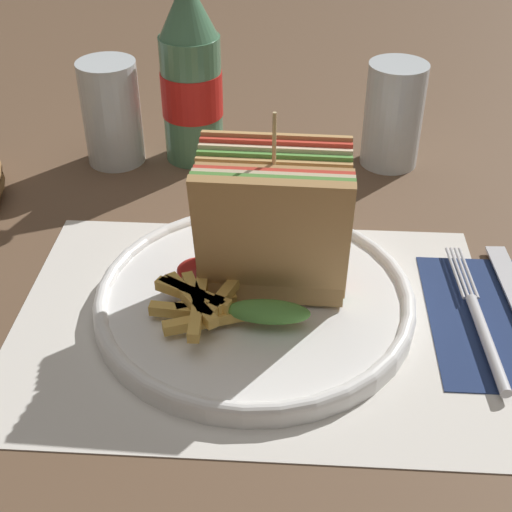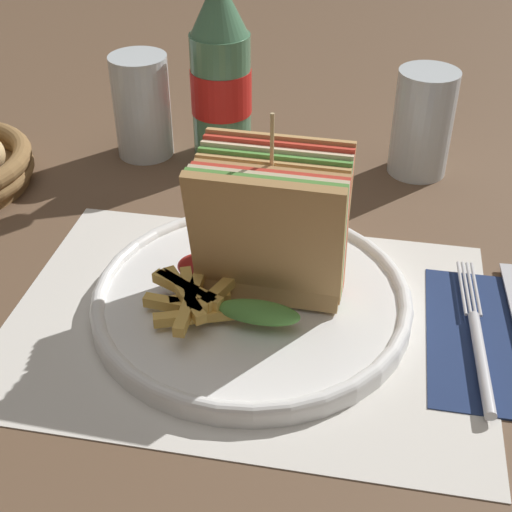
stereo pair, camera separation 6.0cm
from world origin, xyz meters
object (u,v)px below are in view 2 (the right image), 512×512
object	(u,v)px
coke_bottle_near	(221,73)
glass_near	(422,129)
plate_main	(252,298)
glass_far	(143,112)
fork	(479,345)
club_sandwich	(270,230)

from	to	relation	value
coke_bottle_near	glass_near	xyz separation A→B (m)	(0.22, -0.00, -0.05)
plate_main	glass_far	bearing A→B (deg)	124.28
fork	coke_bottle_near	world-z (taller)	coke_bottle_near
club_sandwich	glass_near	world-z (taller)	club_sandwich
coke_bottle_near	glass_near	distance (m)	0.23
glass_near	glass_far	xyz separation A→B (m)	(-0.31, -0.01, 0.00)
fork	glass_far	size ratio (longest dim) A/B	1.57
plate_main	glass_far	size ratio (longest dim) A/B	2.30
glass_near	glass_far	size ratio (longest dim) A/B	1.00
plate_main	fork	distance (m)	0.19
plate_main	glass_far	world-z (taller)	glass_far
club_sandwich	glass_far	distance (m)	0.31
club_sandwich	coke_bottle_near	distance (m)	0.28
fork	glass_far	bearing A→B (deg)	139.51
fork	coke_bottle_near	distance (m)	0.41
glass_far	club_sandwich	bearing A→B (deg)	-52.87
club_sandwich	fork	xyz separation A→B (m)	(0.17, -0.03, -0.07)
coke_bottle_near	glass_near	size ratio (longest dim) A/B	1.95
plate_main	glass_far	xyz separation A→B (m)	(-0.17, 0.26, 0.04)
club_sandwich	fork	world-z (taller)	club_sandwich
plate_main	coke_bottle_near	bearing A→B (deg)	107.60
plate_main	coke_bottle_near	xyz separation A→B (m)	(-0.09, 0.27, 0.09)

